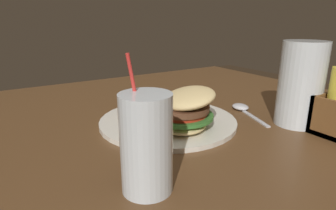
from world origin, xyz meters
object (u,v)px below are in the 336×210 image
(beer_glass, at_px, (301,85))
(juice_glass, at_px, (147,148))
(meal_plate_near, at_px, (175,114))
(spoon, at_px, (242,108))

(beer_glass, relative_size, juice_glass, 0.98)
(meal_plate_near, bearing_deg, juice_glass, -42.86)
(meal_plate_near, distance_m, juice_glass, 0.24)
(meal_plate_near, relative_size, juice_glass, 1.64)
(juice_glass, bearing_deg, beer_glass, 96.31)
(meal_plate_near, xyz_separation_m, beer_glass, (0.13, 0.24, 0.06))
(meal_plate_near, bearing_deg, spoon, 91.23)
(juice_glass, distance_m, spoon, 0.42)
(beer_glass, height_order, juice_glass, juice_glass)
(juice_glass, relative_size, spoon, 1.19)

